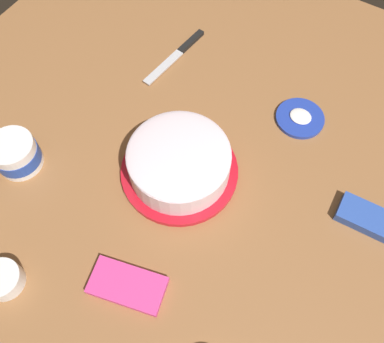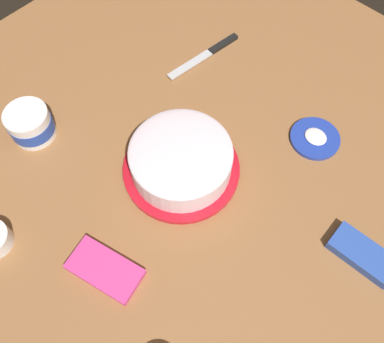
% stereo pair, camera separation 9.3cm
% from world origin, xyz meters
% --- Properties ---
extents(ground_plane, '(1.54, 1.54, 0.00)m').
position_xyz_m(ground_plane, '(0.00, 0.00, 0.00)').
color(ground_plane, '#936038').
extents(frosted_cake, '(0.27, 0.27, 0.09)m').
position_xyz_m(frosted_cake, '(0.05, -0.00, 0.05)').
color(frosted_cake, red).
rests_on(frosted_cake, ground_plane).
extents(frosting_tub, '(0.10, 0.10, 0.08)m').
position_xyz_m(frosting_tub, '(0.38, 0.17, 0.04)').
color(frosting_tub, white).
rests_on(frosting_tub, ground_plane).
extents(frosting_tub_lid, '(0.12, 0.12, 0.02)m').
position_xyz_m(frosting_tub_lid, '(-0.12, -0.28, 0.01)').
color(frosting_tub_lid, '#233DAD').
rests_on(frosting_tub_lid, ground_plane).
extents(spreading_knife, '(0.05, 0.24, 0.01)m').
position_xyz_m(spreading_knife, '(0.25, -0.31, 0.01)').
color(spreading_knife, silver).
rests_on(spreading_knife, ground_plane).
extents(sprinkle_bowl_pink, '(0.08, 0.08, 0.04)m').
position_xyz_m(sprinkle_bowl_pink, '(0.22, 0.40, 0.02)').
color(sprinkle_bowl_pink, white).
rests_on(sprinkle_bowl_pink, ground_plane).
extents(candy_box_lower, '(0.16, 0.11, 0.02)m').
position_xyz_m(candy_box_lower, '(-0.00, 0.27, 0.01)').
color(candy_box_lower, '#E53D8E').
rests_on(candy_box_lower, ground_plane).
extents(candy_box_upper, '(0.14, 0.07, 0.02)m').
position_xyz_m(candy_box_upper, '(-0.36, -0.11, 0.01)').
color(candy_box_upper, '#2D51B2').
rests_on(candy_box_upper, ground_plane).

